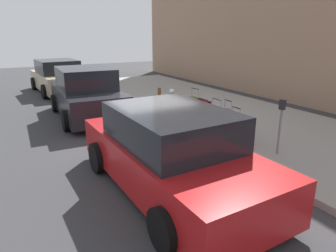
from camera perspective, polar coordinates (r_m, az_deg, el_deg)
The scene contains 14 objects.
ground_plane at distance 10.37m, azimuth -3.38°, elevation 1.53°, with size 40.00×40.00×0.00m, color #333335.
sidewalk_curb at distance 11.62m, azimuth 7.77°, elevation 3.48°, with size 18.00×5.00×0.14m, color gray.
suitcase_red_0 at distance 7.84m, azimuth 12.67°, elevation -0.37°, with size 0.37×0.26×0.90m.
suitcase_navy_1 at distance 8.22m, azimuth 11.18°, elevation 0.61°, with size 0.38×0.25×0.99m.
suitcase_silver_2 at distance 8.60m, azimuth 9.09°, elevation 1.17°, with size 0.47×0.26×0.93m.
suitcase_maroon_3 at distance 8.96m, azimuth 6.67°, elevation 2.43°, with size 0.47×0.26×0.84m.
suitcase_olive_4 at distance 9.39m, azimuth 5.10°, elevation 3.15°, with size 0.41×0.25×1.06m.
suitcase_teal_5 at distance 9.79m, azimuth 3.01°, elevation 3.40°, with size 0.48×0.26×0.70m.
fire_hydrant at distance 10.42m, azimuth 0.74°, elevation 4.92°, with size 0.39×0.21×0.84m.
bollard_post at distance 10.92m, azimuth -1.67°, elevation 5.27°, with size 0.12×0.12×0.80m, color brown.
parking_meter at distance 7.15m, azimuth 20.71°, elevation 1.22°, with size 0.12×0.09×1.27m.
parked_car_red_0 at distance 5.46m, azimuth 0.51°, elevation -5.08°, with size 4.55×2.17×1.55m.
parked_car_charcoal_1 at distance 10.69m, azimuth -15.25°, elevation 5.80°, with size 4.29×2.20×1.71m.
parked_car_beige_2 at distance 15.90m, azimuth -20.19°, elevation 8.74°, with size 4.36×2.31×1.57m.
Camera 1 is at (-8.99, 4.34, 2.80)m, focal length 31.95 mm.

